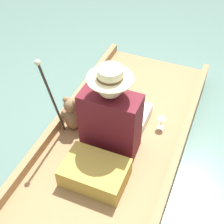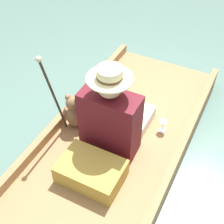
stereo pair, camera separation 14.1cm
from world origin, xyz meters
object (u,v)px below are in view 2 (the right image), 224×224
Objects in this scene: wine_glass at (163,124)px; walking_cane at (52,91)px; seated_person at (114,116)px; teddy_bear at (74,112)px.

wine_glass is 0.13× the size of walking_cane.
seated_person is 0.49m from wine_glass.
walking_cane is at bearing -149.83° from wine_glass.
walking_cane reaches higher than seated_person.
walking_cane reaches higher than teddy_bear.
teddy_bear is 0.39m from walking_cane.
seated_person reaches higher than wine_glass.
seated_person reaches higher than teddy_bear.
wine_glass is (0.34, 0.30, -0.20)m from seated_person.
walking_cane is (-0.07, -0.17, 0.34)m from teddy_bear.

